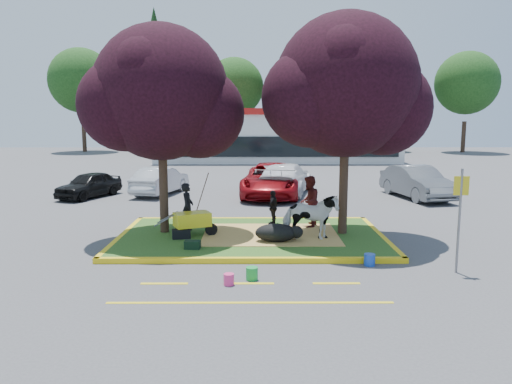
{
  "coord_description": "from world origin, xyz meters",
  "views": [
    {
      "loc": [
        0.09,
        -15.31,
        3.87
      ],
      "look_at": [
        0.15,
        0.5,
        1.43
      ],
      "focal_mm": 35.0,
      "sensor_mm": 36.0,
      "label": 1
    }
  ],
  "objects_px": {
    "car_silver": "(160,181)",
    "bucket_green": "(252,274)",
    "calf": "(276,233)",
    "bucket_blue": "(369,260)",
    "car_black": "(89,185)",
    "sign_post": "(460,209)",
    "bucket_pink": "(229,279)",
    "handler": "(187,207)",
    "cow": "(310,217)",
    "wheelbarrow": "(193,220)"
  },
  "relations": [
    {
      "from": "sign_post",
      "to": "car_black",
      "type": "distance_m",
      "value": 17.27
    },
    {
      "from": "bucket_green",
      "to": "car_black",
      "type": "height_order",
      "value": "car_black"
    },
    {
      "from": "calf",
      "to": "cow",
      "type": "bearing_deg",
      "value": 24.52
    },
    {
      "from": "bucket_pink",
      "to": "calf",
      "type": "bearing_deg",
      "value": 69.92
    },
    {
      "from": "car_black",
      "to": "sign_post",
      "type": "bearing_deg",
      "value": -18.71
    },
    {
      "from": "wheelbarrow",
      "to": "car_silver",
      "type": "xyz_separation_m",
      "value": [
        -2.72,
        9.22,
        0.01
      ]
    },
    {
      "from": "calf",
      "to": "handler",
      "type": "bearing_deg",
      "value": 166.16
    },
    {
      "from": "cow",
      "to": "bucket_pink",
      "type": "bearing_deg",
      "value": 152.71
    },
    {
      "from": "bucket_pink",
      "to": "wheelbarrow",
      "type": "bearing_deg",
      "value": 107.77
    },
    {
      "from": "bucket_green",
      "to": "car_silver",
      "type": "distance_m",
      "value": 13.79
    },
    {
      "from": "wheelbarrow",
      "to": "bucket_green",
      "type": "distance_m",
      "value": 4.25
    },
    {
      "from": "sign_post",
      "to": "bucket_green",
      "type": "xyz_separation_m",
      "value": [
        -5.08,
        -0.54,
        -1.45
      ]
    },
    {
      "from": "bucket_blue",
      "to": "car_black",
      "type": "xyz_separation_m",
      "value": [
        -10.83,
        10.9,
        0.45
      ]
    },
    {
      "from": "cow",
      "to": "bucket_blue",
      "type": "bearing_deg",
      "value": -143.32
    },
    {
      "from": "car_black",
      "to": "bucket_green",
      "type": "bearing_deg",
      "value": -34.04
    },
    {
      "from": "car_silver",
      "to": "bucket_green",
      "type": "bearing_deg",
      "value": 123.83
    },
    {
      "from": "bucket_green",
      "to": "car_black",
      "type": "relative_size",
      "value": 0.09
    },
    {
      "from": "calf",
      "to": "bucket_green",
      "type": "distance_m",
      "value": 3.12
    },
    {
      "from": "bucket_green",
      "to": "car_silver",
      "type": "height_order",
      "value": "car_silver"
    },
    {
      "from": "wheelbarrow",
      "to": "bucket_blue",
      "type": "relative_size",
      "value": 6.23
    },
    {
      "from": "car_black",
      "to": "calf",
      "type": "bearing_deg",
      "value": -23.63
    },
    {
      "from": "sign_post",
      "to": "bucket_green",
      "type": "relative_size",
      "value": 8.45
    },
    {
      "from": "handler",
      "to": "car_black",
      "type": "relative_size",
      "value": 0.44
    },
    {
      "from": "bucket_green",
      "to": "bucket_blue",
      "type": "distance_m",
      "value": 3.25
    },
    {
      "from": "bucket_green",
      "to": "bucket_pink",
      "type": "xyz_separation_m",
      "value": [
        -0.53,
        -0.36,
        -0.02
      ]
    },
    {
      "from": "calf",
      "to": "handler",
      "type": "xyz_separation_m",
      "value": [
        -2.8,
        1.37,
        0.51
      ]
    },
    {
      "from": "car_silver",
      "to": "wheelbarrow",
      "type": "bearing_deg",
      "value": 120.87
    },
    {
      "from": "bucket_green",
      "to": "calf",
      "type": "bearing_deg",
      "value": 76.83
    },
    {
      "from": "handler",
      "to": "bucket_blue",
      "type": "distance_m",
      "value": 6.14
    },
    {
      "from": "cow",
      "to": "bucket_pink",
      "type": "distance_m",
      "value": 4.32
    },
    {
      "from": "cow",
      "to": "wheelbarrow",
      "type": "height_order",
      "value": "cow"
    },
    {
      "from": "wheelbarrow",
      "to": "bucket_green",
      "type": "bearing_deg",
      "value": -87.9
    },
    {
      "from": "cow",
      "to": "handler",
      "type": "relative_size",
      "value": 1.06
    },
    {
      "from": "cow",
      "to": "car_black",
      "type": "bearing_deg",
      "value": 52.06
    },
    {
      "from": "handler",
      "to": "bucket_pink",
      "type": "xyz_separation_m",
      "value": [
        1.56,
        -4.75,
        -0.8
      ]
    },
    {
      "from": "calf",
      "to": "sign_post",
      "type": "distance_m",
      "value": 5.16
    },
    {
      "from": "bucket_blue",
      "to": "cow",
      "type": "bearing_deg",
      "value": 121.9
    },
    {
      "from": "handler",
      "to": "cow",
      "type": "bearing_deg",
      "value": -102.7
    },
    {
      "from": "bucket_pink",
      "to": "bucket_blue",
      "type": "bearing_deg",
      "value": 22.54
    },
    {
      "from": "cow",
      "to": "handler",
      "type": "xyz_separation_m",
      "value": [
        -3.83,
        1.14,
        0.08
      ]
    },
    {
      "from": "bucket_green",
      "to": "car_black",
      "type": "distance_m",
      "value": 14.33
    },
    {
      "from": "calf",
      "to": "car_silver",
      "type": "xyz_separation_m",
      "value": [
        -5.28,
        9.98,
        0.25
      ]
    },
    {
      "from": "cow",
      "to": "calf",
      "type": "xyz_separation_m",
      "value": [
        -1.02,
        -0.22,
        -0.43
      ]
    },
    {
      "from": "handler",
      "to": "bucket_blue",
      "type": "height_order",
      "value": "handler"
    },
    {
      "from": "calf",
      "to": "bucket_blue",
      "type": "xyz_separation_m",
      "value": [
        2.34,
        -1.9,
        -0.27
      ]
    },
    {
      "from": "cow",
      "to": "bucket_blue",
      "type": "height_order",
      "value": "cow"
    },
    {
      "from": "bucket_pink",
      "to": "bucket_blue",
      "type": "height_order",
      "value": "bucket_blue"
    },
    {
      "from": "cow",
      "to": "bucket_blue",
      "type": "distance_m",
      "value": 2.59
    },
    {
      "from": "wheelbarrow",
      "to": "bucket_pink",
      "type": "height_order",
      "value": "wheelbarrow"
    },
    {
      "from": "calf",
      "to": "bucket_blue",
      "type": "distance_m",
      "value": 3.03
    }
  ]
}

